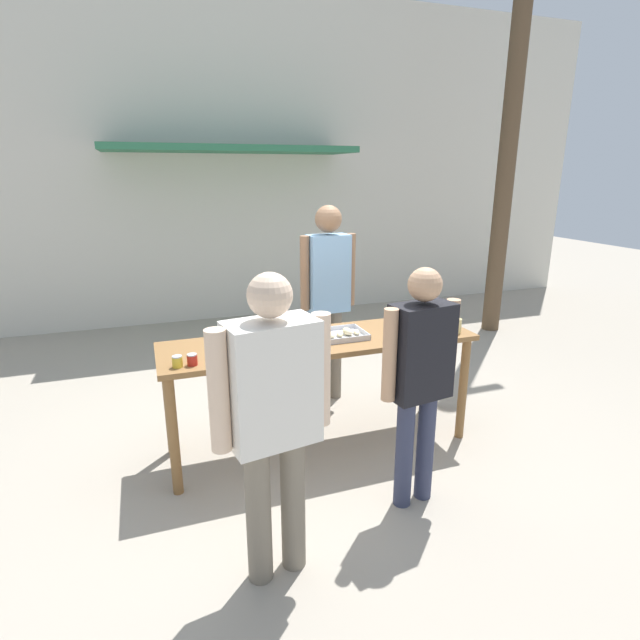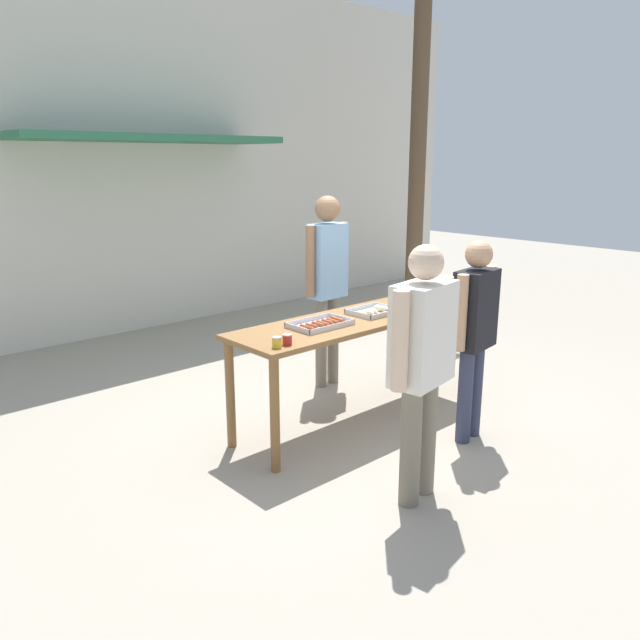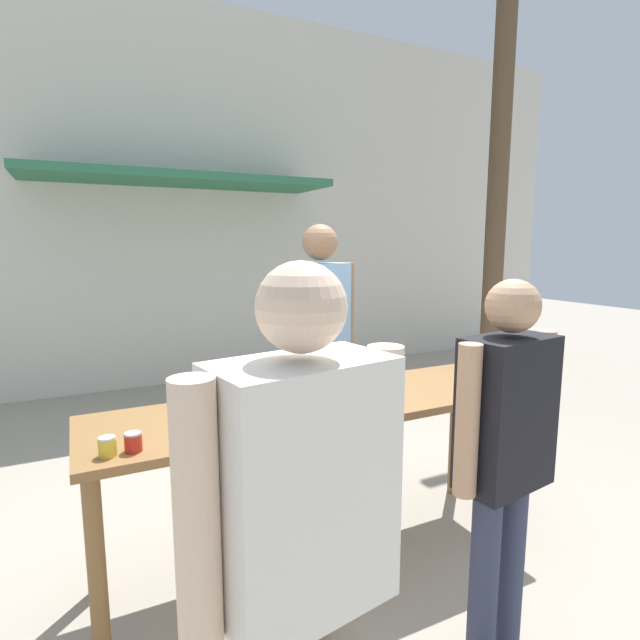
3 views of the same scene
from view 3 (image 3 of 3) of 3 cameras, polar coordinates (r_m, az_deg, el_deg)
The scene contains 12 objects.
ground_plane at distance 3.04m, azimuth 0.62°, elevation -25.67°, with size 24.00×24.00×0.00m, color #A39989.
building_facade_back at distance 6.33m, azimuth -16.40°, elevation 13.32°, with size 12.00×1.11×4.50m.
serving_table at distance 2.67m, azimuth 0.64°, elevation -11.59°, with size 2.39×0.68×0.90m.
food_tray_sausages at distance 2.46m, azimuth -8.88°, elevation -10.36°, with size 0.48×0.30×0.04m.
food_tray_buns at distance 2.69m, azimuth 3.73°, elevation -8.45°, with size 0.39×0.31×0.06m.
condiment_jar_mustard at distance 2.15m, azimuth -23.13°, elevation -13.16°, with size 0.07×0.07×0.08m.
condiment_jar_ketchup at distance 2.16m, azimuth -20.57°, elevation -12.93°, with size 0.07×0.07×0.08m.
beer_cup at distance 3.07m, azimuth 20.70°, elevation -6.09°, with size 0.07×0.07×0.12m.
person_server_behind_table at distance 3.41m, azimuth 0.00°, elevation -1.16°, with size 0.54×0.24×1.84m.
person_customer_holding_hotdog at distance 1.36m, azimuth -2.01°, elevation -23.36°, with size 0.64×0.31×1.68m.
person_customer_with_cup at distance 2.15m, azimuth 20.38°, elevation -12.78°, with size 0.55×0.26×1.59m.
utility_pole at distance 6.31m, azimuth 19.90°, elevation 18.86°, with size 1.10×0.23×5.59m.
Camera 3 is at (-1.14, -2.23, 1.72)m, focal length 28.00 mm.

